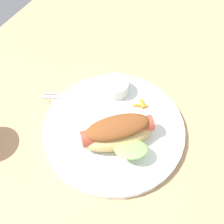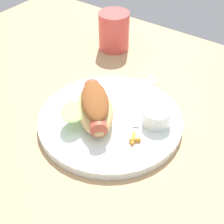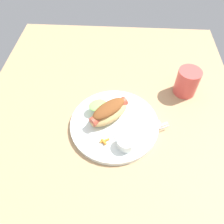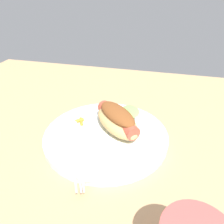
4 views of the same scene
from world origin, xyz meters
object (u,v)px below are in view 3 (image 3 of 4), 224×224
(fork, at_px, (144,133))
(sauce_ramekin, at_px, (126,143))
(carrot_garnish, at_px, (104,141))
(knife, at_px, (138,129))
(plate, at_px, (114,124))
(drinking_cup, at_px, (187,82))
(hot_dog, at_px, (108,111))

(fork, bearing_deg, sauce_ramekin, -166.50)
(fork, distance_m, carrot_garnish, 0.13)
(knife, bearing_deg, sauce_ramekin, -147.29)
(plate, height_order, fork, fork)
(sauce_ramekin, relative_size, drinking_cup, 0.56)
(hot_dog, height_order, knife, hot_dog)
(fork, bearing_deg, plate, 133.36)
(knife, bearing_deg, hot_dog, 129.47)
(sauce_ramekin, xyz_separation_m, drinking_cup, (-0.25, 0.21, 0.02))
(carrot_garnish, bearing_deg, drinking_cup, 131.41)
(knife, xyz_separation_m, carrot_garnish, (0.05, -0.10, 0.00))
(hot_dog, height_order, carrot_garnish, hot_dog)
(hot_dog, relative_size, fork, 0.97)
(sauce_ramekin, distance_m, drinking_cup, 0.32)
(drinking_cup, bearing_deg, fork, -37.15)
(plate, xyz_separation_m, knife, (0.02, 0.07, 0.01))
(sauce_ramekin, relative_size, fork, 0.36)
(sauce_ramekin, bearing_deg, fork, 130.56)
(fork, xyz_separation_m, drinking_cup, (-0.20, 0.15, 0.03))
(drinking_cup, bearing_deg, carrot_garnish, -48.59)
(fork, height_order, knife, same)
(fork, distance_m, drinking_cup, 0.25)
(sauce_ramekin, bearing_deg, carrot_garnish, -96.91)
(sauce_ramekin, bearing_deg, knife, 148.02)
(plate, distance_m, carrot_garnish, 0.08)
(carrot_garnish, distance_m, drinking_cup, 0.37)
(hot_dog, height_order, sauce_ramekin, hot_dog)
(sauce_ramekin, xyz_separation_m, carrot_garnish, (-0.01, -0.07, -0.01))
(sauce_ramekin, height_order, carrot_garnish, sauce_ramekin)
(knife, bearing_deg, fork, -53.24)
(carrot_garnish, bearing_deg, plate, 159.96)
(carrot_garnish, relative_size, drinking_cup, 0.30)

